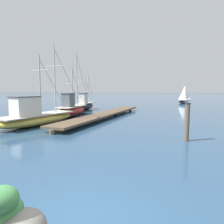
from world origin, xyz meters
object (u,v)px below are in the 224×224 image
mooring_piling (187,121)px  perched_seagull (188,100)px  fishing_boat_0 (71,109)px  fishing_boat_1 (85,105)px  fishing_boat_2 (36,117)px  coastal_shrub (1,216)px  distant_sailboat (184,95)px

mooring_piling → perched_seagull: 1.15m
fishing_boat_0 → perched_seagull: (11.30, -7.33, 1.52)m
fishing_boat_1 → mooring_piling: size_ratio=3.02×
fishing_boat_2 → coastal_shrub: (7.73, -10.42, -0.10)m
fishing_boat_0 → fishing_boat_2: (0.27, -5.96, -0.03)m
fishing_boat_1 → perched_seagull: (12.81, -13.71, 1.51)m
coastal_shrub → perched_seagull: bearing=70.0°
fishing_boat_2 → perched_seagull: (11.03, -1.37, 1.55)m
fishing_boat_0 → mooring_piling: fishing_boat_0 is taller
fishing_boat_2 → distant_sailboat: fishing_boat_2 is taller
fishing_boat_2 → mooring_piling: size_ratio=4.16×
mooring_piling → distant_sailboat: distant_sailboat is taller
distant_sailboat → mooring_piling: bearing=-90.7°
perched_seagull → distant_sailboat: bearing=89.3°
mooring_piling → fishing_boat_2: bearing=172.9°
fishing_boat_0 → fishing_boat_1: size_ratio=1.15×
fishing_boat_1 → coastal_shrub: size_ratio=5.53×
perched_seagull → distant_sailboat: distant_sailboat is taller
fishing_boat_0 → distant_sailboat: fishing_boat_0 is taller
perched_seagull → distant_sailboat: (0.37, 31.61, -0.44)m
fishing_boat_0 → fishing_boat_2: fishing_boat_0 is taller
mooring_piling → coastal_shrub: 9.65m
fishing_boat_2 → distant_sailboat: size_ratio=2.16×
fishing_boat_0 → fishing_boat_2: 5.97m
fishing_boat_0 → coastal_shrub: (8.00, -16.38, -0.13)m
fishing_boat_1 → fishing_boat_2: bearing=-81.8°
fishing_boat_0 → fishing_boat_2: bearing=-87.4°
fishing_boat_2 → perched_seagull: fishing_boat_2 is taller
fishing_boat_2 → coastal_shrub: fishing_boat_2 is taller
mooring_piling → fishing_boat_1: bearing=133.1°
fishing_boat_2 → perched_seagull: size_ratio=25.94×
fishing_boat_0 → fishing_boat_1: bearing=103.3°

